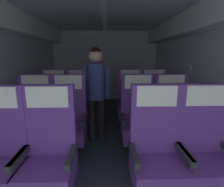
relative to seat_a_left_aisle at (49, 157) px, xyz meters
The scene contains 14 objects.
ground 1.47m from the seat_a_left_aisle, 68.07° to the left, with size 3.56×6.27×0.02m, color #2D3342.
fuselage_shell 1.98m from the seat_a_left_aisle, 71.60° to the left, with size 3.44×5.92×2.24m.
seat_a_left_aisle is the anchor object (origin of this frame).
seat_a_right_aisle 1.51m from the seat_a_left_aisle, ahead, with size 0.51×0.47×1.16m.
seat_a_right_window 1.03m from the seat_a_left_aisle, ahead, with size 0.51×0.47×1.16m.
seat_b_left_window 1.06m from the seat_a_left_aisle, 117.01° to the left, with size 0.51×0.47×1.16m.
seat_b_left_aisle 0.92m from the seat_a_left_aisle, 89.92° to the left, with size 0.51×0.47×1.16m.
seat_b_right_aisle 1.77m from the seat_a_left_aisle, 31.44° to the left, with size 0.51×0.47×1.16m.
seat_b_right_window 1.37m from the seat_a_left_aisle, 42.40° to the left, with size 0.51×0.47×1.16m.
seat_c_left_window 1.91m from the seat_a_left_aisle, 104.31° to the left, with size 0.51×0.47×1.16m.
seat_c_left_aisle 1.87m from the seat_a_left_aisle, 89.82° to the left, with size 0.51×0.47×1.16m.
seat_c_right_aisle 2.39m from the seat_a_left_aisle, 51.18° to the left, with size 0.51×0.47×1.16m.
seat_c_right_window 2.11m from the seat_a_left_aisle, 60.91° to the left, with size 0.51×0.47×1.16m.
flight_attendant 1.41m from the seat_a_left_aisle, 73.19° to the left, with size 0.43×0.28×1.56m.
Camera 1 is at (0.04, 0.14, 1.43)m, focal length 28.02 mm.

